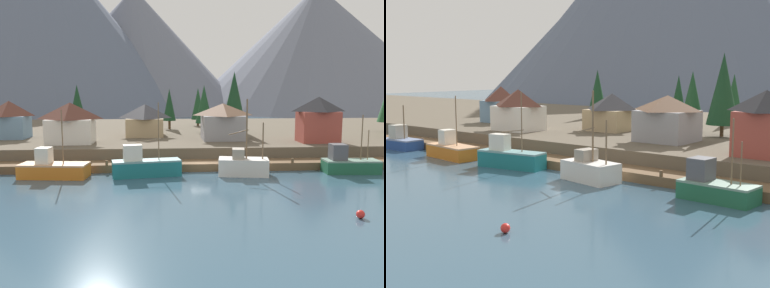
% 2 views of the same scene
% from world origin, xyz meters
% --- Properties ---
extents(ground_plane, '(400.00, 400.00, 1.00)m').
position_xyz_m(ground_plane, '(0.00, 20.00, -0.50)').
color(ground_plane, '#335166').
extents(dock, '(80.00, 4.00, 1.60)m').
position_xyz_m(dock, '(0.00, 1.99, 0.50)').
color(dock, brown).
rests_on(dock, ground_plane).
extents(shoreline_bank, '(400.00, 56.00, 2.50)m').
position_xyz_m(shoreline_bank, '(0.00, 32.00, 1.25)').
color(shoreline_bank, brown).
rests_on(shoreline_bank, ground_plane).
extents(mountain_central_peak, '(136.14, 136.14, 83.27)m').
position_xyz_m(mountain_central_peak, '(-60.57, 133.80, 41.63)').
color(mountain_central_peak, slate).
rests_on(mountain_central_peak, ground_plane).
extents(mountain_east_peak, '(107.56, 107.56, 57.99)m').
position_xyz_m(mountain_east_peak, '(-18.23, 151.84, 29.00)').
color(mountain_east_peak, slate).
rests_on(mountain_east_peak, ground_plane).
extents(mountain_far_ridge, '(131.00, 131.00, 60.77)m').
position_xyz_m(mountain_far_ridge, '(71.28, 153.05, 30.38)').
color(mountain_far_ridge, slate).
rests_on(mountain_far_ridge, ground_plane).
extents(fishing_boat_orange, '(8.30, 4.02, 8.16)m').
position_xyz_m(fishing_boat_orange, '(-18.04, -2.16, 1.08)').
color(fishing_boat_orange, '#CC6B1E').
rests_on(fishing_boat_orange, ground_plane).
extents(fishing_boat_teal, '(8.55, 3.86, 8.98)m').
position_xyz_m(fishing_boat_teal, '(-7.08, -2.11, 1.26)').
color(fishing_boat_teal, '#196B70').
rests_on(fishing_boat_teal, ground_plane).
extents(fishing_boat_white, '(6.51, 4.10, 9.37)m').
position_xyz_m(fishing_boat_white, '(5.00, -2.22, 1.22)').
color(fishing_boat_white, silver).
rests_on(fishing_boat_white, ground_plane).
extents(fishing_boat_green, '(6.96, 3.37, 7.38)m').
position_xyz_m(fishing_boat_green, '(18.62, -1.82, 1.20)').
color(fishing_boat_green, '#1E5B3D').
rests_on(fishing_boat_green, ground_plane).
extents(house_grey, '(6.93, 6.60, 5.79)m').
position_xyz_m(house_grey, '(4.75, 13.75, 5.46)').
color(house_grey, gray).
rests_on(house_grey, shoreline_bank).
extents(house_white, '(6.98, 5.47, 6.09)m').
position_xyz_m(house_white, '(-18.61, 10.53, 5.62)').
color(house_white, silver).
rests_on(house_white, shoreline_bank).
extents(house_blue, '(5.93, 5.07, 6.15)m').
position_xyz_m(house_blue, '(-29.92, 17.47, 5.65)').
color(house_blue, '#6689A8').
rests_on(house_blue, shoreline_bank).
extents(house_tan, '(6.54, 6.71, 5.49)m').
position_xyz_m(house_tan, '(-7.91, 19.40, 5.31)').
color(house_tan, tan).
rests_on(house_tan, shoreline_bank).
extents(house_red, '(6.03, 4.48, 6.91)m').
position_xyz_m(house_red, '(18.76, 9.34, 6.03)').
color(house_red, '#9E4238').
rests_on(house_red, shoreline_bank).
extents(conifer_near_left, '(3.30, 3.30, 8.96)m').
position_xyz_m(conifer_near_left, '(-22.48, 34.94, 7.65)').
color(conifer_near_left, '#4C3823').
rests_on(conifer_near_left, shoreline_bank).
extents(conifer_near_right, '(2.57, 2.57, 8.13)m').
position_xyz_m(conifer_near_right, '(-3.54, 31.50, 7.38)').
color(conifer_near_right, '#4C3823').
rests_on(conifer_near_right, shoreline_bank).
extents(conifer_mid_left, '(3.19, 3.19, 8.78)m').
position_xyz_m(conifer_mid_left, '(2.74, 24.11, 7.76)').
color(conifer_mid_left, '#4C3823').
rests_on(conifer_mid_left, shoreline_bank).
extents(conifer_mid_right, '(4.29, 4.29, 11.20)m').
position_xyz_m(conifer_mid_right, '(8.06, 22.56, 8.90)').
color(conifer_mid_right, '#4C3823').
rests_on(conifer_mid_right, shoreline_bank).
extents(conifer_back_right, '(2.93, 2.93, 8.33)m').
position_xyz_m(conifer_back_right, '(2.81, 38.30, 7.36)').
color(conifer_back_right, '#4C3823').
rests_on(conifer_back_right, shoreline_bank).
extents(channel_buoy, '(0.70, 0.70, 0.70)m').
position_xyz_m(channel_buoy, '(11.34, -19.98, 0.35)').
color(channel_buoy, red).
rests_on(channel_buoy, ground_plane).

